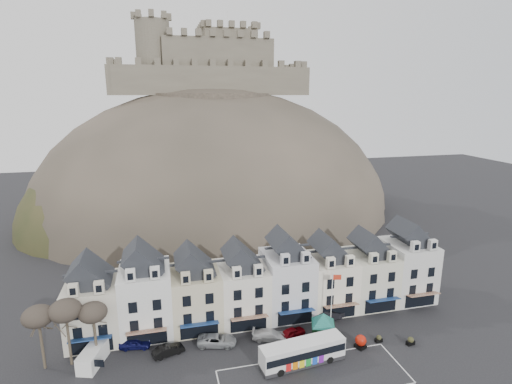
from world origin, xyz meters
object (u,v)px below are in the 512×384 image
(bus_shelter, at_px, (323,319))
(flagpole, at_px, (332,297))
(car_navy, at_px, (135,343))
(car_maroon, at_px, (293,332))
(car_black, at_px, (168,350))
(bus, at_px, (303,351))
(car_white, at_px, (270,335))
(red_buoy, at_px, (361,341))
(white_van, at_px, (93,357))
(car_silver, at_px, (217,340))
(car_charcoal, at_px, (330,315))

(bus_shelter, height_order, flagpole, flagpole)
(car_navy, height_order, car_maroon, car_navy)
(bus_shelter, xyz_separation_m, car_black, (-20.37, 1.54, -2.32))
(bus, height_order, car_white, bus)
(bus_shelter, relative_size, red_buoy, 3.17)
(bus_shelter, distance_m, car_maroon, 4.68)
(bus, bearing_deg, car_black, 153.66)
(car_black, bearing_deg, bus_shelter, -112.36)
(white_van, xyz_separation_m, car_silver, (15.28, 0.28, -0.36))
(red_buoy, height_order, flagpole, flagpole)
(white_van, bearing_deg, red_buoy, 10.42)
(car_navy, relative_size, car_white, 0.83)
(flagpole, bearing_deg, red_buoy, -69.09)
(white_van, bearing_deg, bus_shelter, 15.04)
(flagpole, height_order, car_silver, flagpole)
(car_charcoal, bearing_deg, bus_shelter, 124.76)
(car_navy, xyz_separation_m, car_charcoal, (27.48, 0.00, 0.08))
(car_silver, bearing_deg, bus_shelter, -84.30)
(car_navy, xyz_separation_m, car_white, (17.58, -2.50, 0.02))
(car_maroon, bearing_deg, car_white, 71.71)
(flagpole, relative_size, car_silver, 1.68)
(car_white, distance_m, car_charcoal, 10.21)
(car_black, distance_m, car_maroon, 16.62)
(bus, distance_m, bus_shelter, 6.19)
(flagpole, bearing_deg, car_black, -178.79)
(car_navy, bearing_deg, car_charcoal, -80.63)
(white_van, bearing_deg, car_white, 17.86)
(red_buoy, relative_size, car_maroon, 0.48)
(flagpole, bearing_deg, car_silver, 179.71)
(bus_shelter, relative_size, car_navy, 1.43)
(white_van, xyz_separation_m, car_white, (22.39, -0.28, -0.38))
(flagpole, bearing_deg, car_navy, 175.66)
(bus_shelter, xyz_separation_m, car_maroon, (-3.75, 1.54, -2.35))
(car_maroon, bearing_deg, car_charcoal, -87.79)
(car_silver, bearing_deg, car_charcoal, -69.32)
(car_navy, bearing_deg, bus, -102.71)
(car_maroon, height_order, car_charcoal, car_charcoal)
(car_white, distance_m, car_maroon, 3.21)
(bus, relative_size, red_buoy, 6.07)
(bus, bearing_deg, white_van, 159.80)
(red_buoy, distance_m, car_white, 11.89)
(bus_shelter, bearing_deg, flagpole, 63.30)
(red_buoy, relative_size, car_black, 0.44)
(car_charcoal, bearing_deg, car_silver, 77.33)
(white_van, distance_m, car_silver, 15.28)
(red_buoy, bearing_deg, car_maroon, 149.96)
(red_buoy, xyz_separation_m, car_navy, (-28.58, 7.01, -0.24))
(bus_shelter, relative_size, car_charcoal, 1.24)
(bus_shelter, height_order, white_van, bus_shelter)
(car_white, relative_size, car_maroon, 1.28)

